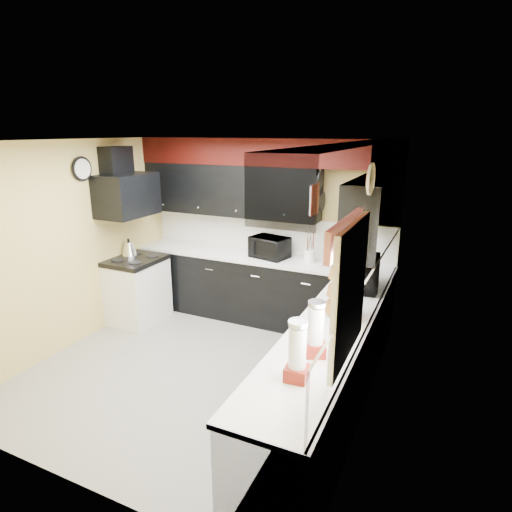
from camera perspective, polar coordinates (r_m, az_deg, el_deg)
The scene contains 35 objects.
ground at distance 5.04m, azimuth -7.13°, elevation -14.77°, with size 3.60×3.60×0.00m, color gray.
wall_back at distance 6.06m, azimuth 1.45°, elevation 3.57°, with size 3.60×0.06×2.50m, color #E0C666.
wall_right at distance 3.90m, azimuth 15.33°, elevation -4.40°, with size 0.06×3.60×2.50m, color #E0C666.
wall_left at distance 5.67m, azimuth -23.26°, elevation 1.31°, with size 0.06×3.60×2.50m, color #E0C666.
ceiling at distance 4.31m, azimuth -8.34°, elevation 14.96°, with size 3.60×3.60×0.06m, color white.
cab_back at distance 6.03m, azimuth 0.25°, elevation -4.44°, with size 3.60×0.60×0.90m, color black.
cab_right at distance 4.04m, azimuth 9.33°, elevation -15.89°, with size 0.60×3.00×0.90m, color black.
counter_back at distance 5.88m, azimuth 0.26°, elevation -0.16°, with size 3.62×0.64×0.04m, color white.
counter_right at distance 3.82m, azimuth 9.66°, elevation -9.91°, with size 0.64×3.02×0.04m, color white.
splash_back at distance 6.06m, azimuth 1.41°, elevation 3.00°, with size 3.60×0.02×0.50m, color white.
splash_right at distance 3.92m, azimuth 15.12°, elevation -5.20°, with size 0.02×3.60×0.50m, color white.
upper_back at distance 6.02m, azimuth -3.61°, elevation 8.79°, with size 2.60×0.35×0.70m, color black.
upper_right at distance 4.65m, azimuth 15.67°, elevation 5.93°, with size 0.35×1.80×0.70m, color black.
soffit_back at distance 5.75m, azimuth 0.79°, elevation 13.71°, with size 3.60×0.36×0.35m, color black.
soffit_right at distance 3.53m, azimuth 13.21°, elevation 11.57°, with size 0.36×3.24×0.35m, color black.
stove at distance 6.21m, azimuth -15.45°, elevation -4.62°, with size 0.60×0.75×0.86m, color white.
cooktop at distance 6.07m, azimuth -15.78°, elevation -0.55°, with size 0.62×0.77×0.06m, color black.
hood at distance 5.91m, azimuth -16.82°, elevation 7.79°, with size 0.50×0.78×0.55m, color black.
hood_duct at distance 5.95m, azimuth -18.12°, elevation 11.81°, with size 0.24×0.40×0.40m, color black.
window at distance 2.97m, azimuth 12.42°, elevation -4.65°, with size 0.03×0.86×0.96m, color white, non-canonical shape.
valance at distance 2.86m, azimuth 11.84°, elevation 2.99°, with size 0.04×0.88×0.20m, color red.
pan_top at distance 5.42m, azimuth 8.52°, elevation 9.93°, with size 0.03×0.22×0.40m, color black, non-canonical shape.
pan_mid at distance 5.33m, azimuth 8.00°, elevation 7.13°, with size 0.03×0.28×0.46m, color black, non-canonical shape.
pan_low at distance 5.59m, azimuth 8.78°, elevation 7.20°, with size 0.03×0.24×0.42m, color black, non-canonical shape.
cut_board at distance 5.21m, azimuth 7.74°, elevation 7.48°, with size 0.03×0.26×0.35m, color white.
baskets at distance 4.02m, azimuth 11.45°, elevation -4.56°, with size 0.27×0.27×0.50m, color brown, non-canonical shape.
clock at distance 5.67m, azimuth -22.21°, elevation 10.71°, with size 0.03×0.30×0.30m, color black, non-canonical shape.
deco_plate at distance 3.34m, azimuth 15.05°, elevation 9.89°, with size 0.03×0.24×0.24m, color white, non-canonical shape.
toaster_oven at distance 5.77m, azimuth 1.78°, elevation 1.18°, with size 0.49×0.41×0.28m, color black.
microwave at distance 4.79m, azimuth 13.67°, elevation -2.17°, with size 0.60×0.41×0.33m, color black.
utensil_crock at distance 5.62m, azimuth 7.21°, elevation -0.01°, with size 0.15×0.15×0.16m, color white.
knife_block at distance 5.49m, azimuth 10.73°, elevation -0.26°, with size 0.10×0.14×0.22m, color black.
kettle at distance 6.22m, azimuth -16.57°, elevation 0.98°, with size 0.21×0.21×0.19m, color silver, non-canonical shape.
dispenser_a at distance 3.30m, azimuth 7.97°, elevation -9.73°, with size 0.15×0.15×0.42m, color maroon, non-canonical shape.
dispenser_b at distance 2.99m, azimuth 5.52°, elevation -12.64°, with size 0.16×0.16×0.42m, color #5E0B07, non-canonical shape.
Camera 1 is at (2.34, -3.62, 2.60)m, focal length 30.00 mm.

